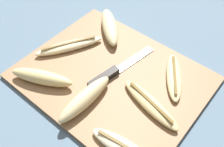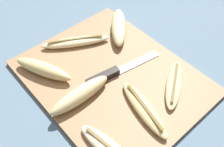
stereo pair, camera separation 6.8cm
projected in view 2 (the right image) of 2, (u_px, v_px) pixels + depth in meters
ground_plane at (112, 79)px, 0.70m from camera, size 4.00×4.00×0.00m
cutting_board at (112, 77)px, 0.69m from camera, size 0.46×0.37×0.01m
knife at (111, 74)px, 0.68m from camera, size 0.06×0.22×0.02m
banana_pale_long at (76, 42)px, 0.75m from camera, size 0.13×0.19×0.02m
banana_ripe_center at (80, 95)px, 0.62m from camera, size 0.04×0.17×0.04m
banana_spotted_left at (144, 109)px, 0.61m from camera, size 0.18×0.08×0.02m
banana_mellow_near at (174, 84)px, 0.66m from camera, size 0.12×0.15×0.02m
banana_golden_short at (43, 69)px, 0.68m from camera, size 0.16×0.10×0.04m
banana_soft_right at (119, 27)px, 0.79m from camera, size 0.15×0.14×0.04m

